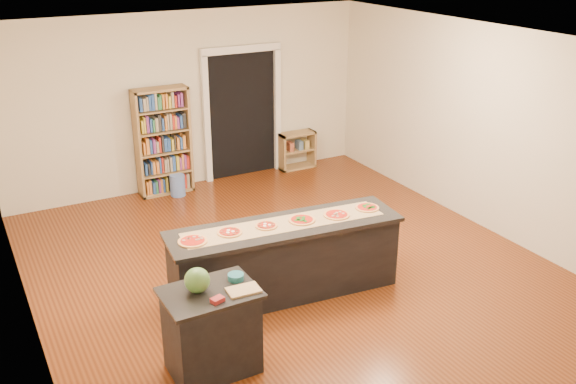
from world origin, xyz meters
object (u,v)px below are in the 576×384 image
kitchen_island (285,259)px  low_shelf (297,150)px  watermelon (197,280)px  bookshelf (163,142)px  side_counter (212,331)px  waste_bin (178,185)px

kitchen_island → low_shelf: (2.21, 3.67, -0.12)m
watermelon → bookshelf: bearing=75.6°
side_counter → watermelon: watermelon is taller
kitchen_island → side_counter: bearing=-138.9°
bookshelf → watermelon: size_ratio=7.25×
kitchen_island → low_shelf: bearing=64.6°
kitchen_island → watermelon: (-1.36, -0.86, 0.53)m
kitchen_island → side_counter: 1.56m
low_shelf → watermelon: watermelon is taller
bookshelf → waste_bin: (0.11, -0.22, -0.68)m
low_shelf → waste_bin: low_shelf is taller
bookshelf → low_shelf: bookshelf is taller
kitchen_island → low_shelf: 4.29m
watermelon → waste_bin: bearing=73.5°
bookshelf → watermelon: 4.67m
bookshelf → waste_bin: size_ratio=4.93×
side_counter → bookshelf: size_ratio=0.51×
low_shelf → waste_bin: bearing=-174.2°
low_shelf → waste_bin: 2.31m
side_counter → bookshelf: bookshelf is taller
kitchen_island → bookshelf: size_ratio=1.56×
bookshelf → waste_bin: bearing=-62.6°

